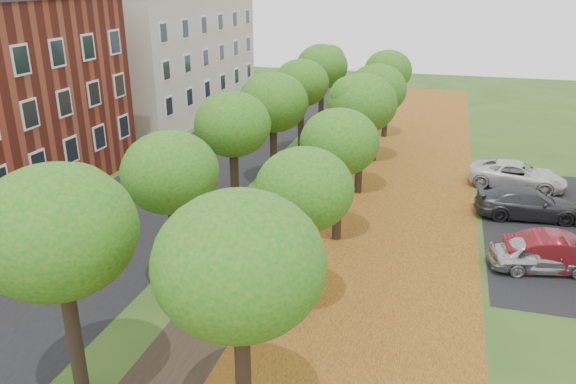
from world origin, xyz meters
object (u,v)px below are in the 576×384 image
Objects in this scene: car_silver at (541,255)px; car_white at (518,175)px; car_grey at (528,203)px; car_red at (563,254)px.

car_silver is 0.77× the size of car_white.
car_grey is 4.35m from car_white.
car_red is 9.72m from car_white.
car_red reaches higher than car_white.
car_white is (-0.09, 4.35, -0.01)m from car_grey.
car_silver is at bearing 99.42° from car_red.
car_silver is at bearing 173.10° from car_grey.
car_white is (-0.83, 9.68, -0.03)m from car_red.
car_red is 0.91× the size of car_grey.
car_white is (0.00, 9.90, 0.04)m from car_silver.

